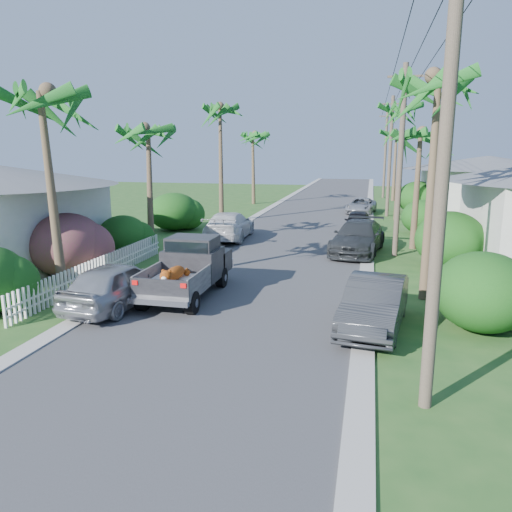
% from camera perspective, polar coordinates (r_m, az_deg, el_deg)
% --- Properties ---
extents(ground, '(120.00, 120.00, 0.00)m').
position_cam_1_polar(ground, '(13.70, -6.53, -10.14)').
color(ground, '#25511E').
rests_on(ground, ground).
extents(road, '(8.00, 100.00, 0.02)m').
position_cam_1_polar(road, '(37.53, 6.23, 4.23)').
color(road, '#38383A').
rests_on(road, ground).
extents(curb_left, '(0.60, 100.00, 0.06)m').
position_cam_1_polar(curb_left, '(38.26, -0.19, 4.49)').
color(curb_left, '#A5A39E').
rests_on(curb_left, ground).
extents(curb_right, '(0.60, 100.00, 0.06)m').
position_cam_1_polar(curb_right, '(37.28, 12.82, 3.98)').
color(curb_right, '#A5A39E').
rests_on(curb_right, ground).
extents(pickup_truck, '(1.98, 5.12, 2.06)m').
position_cam_1_polar(pickup_truck, '(18.16, -7.50, -1.19)').
color(pickup_truck, black).
rests_on(pickup_truck, ground).
extents(parked_car_rn, '(2.18, 4.69, 1.49)m').
position_cam_1_polar(parked_car_rn, '(15.00, 13.38, -5.37)').
color(parked_car_rn, '#2F3134').
rests_on(parked_car_rn, ground).
extents(parked_car_rm, '(2.95, 5.73, 1.59)m').
position_cam_1_polar(parked_car_rm, '(25.57, 11.58, 2.09)').
color(parked_car_rm, '#2D3032').
rests_on(parked_car_rm, ground).
extents(parked_car_rf, '(1.70, 3.93, 1.32)m').
position_cam_1_polar(parked_car_rf, '(31.83, 11.55, 3.81)').
color(parked_car_rf, black).
rests_on(parked_car_rf, ground).
extents(parked_car_rd, '(2.58, 4.61, 1.22)m').
position_cam_1_polar(parked_car_rd, '(41.38, 11.93, 5.62)').
color(parked_car_rd, '#A2A3A9').
rests_on(parked_car_rd, ground).
extents(parked_car_ln, '(2.30, 4.70, 1.54)m').
position_cam_1_polar(parked_car_ln, '(17.15, -15.58, -3.18)').
color(parked_car_ln, '#A1A2A8').
rests_on(parked_car_ln, ground).
extents(parked_car_lf, '(2.48, 5.51, 1.57)m').
position_cam_1_polar(parked_car_lf, '(28.99, -3.06, 3.48)').
color(parked_car_lf, silver).
rests_on(parked_car_lf, ground).
extents(palm_l_a, '(4.40, 4.40, 8.20)m').
position_cam_1_polar(palm_l_a, '(18.33, -23.16, 16.74)').
color(palm_l_a, brown).
rests_on(palm_l_a, ground).
extents(palm_l_b, '(4.40, 4.40, 7.40)m').
position_cam_1_polar(palm_l_b, '(26.39, -12.35, 14.04)').
color(palm_l_b, brown).
rests_on(palm_l_b, ground).
extents(palm_l_c, '(4.40, 4.40, 9.20)m').
position_cam_1_polar(palm_l_c, '(35.55, -4.14, 16.60)').
color(palm_l_c, brown).
rests_on(palm_l_c, ground).
extents(palm_l_d, '(4.40, 4.40, 7.70)m').
position_cam_1_polar(palm_l_d, '(47.19, -0.32, 13.76)').
color(palm_l_d, brown).
rests_on(palm_l_d, ground).
extents(palm_r_a, '(4.40, 4.40, 8.70)m').
position_cam_1_polar(palm_r_a, '(18.16, 20.22, 18.57)').
color(palm_r_a, brown).
rests_on(palm_r_a, ground).
extents(palm_r_b, '(4.40, 4.40, 7.20)m').
position_cam_1_polar(palm_r_b, '(27.03, 18.29, 13.25)').
color(palm_r_b, brown).
rests_on(palm_r_b, ground).
extents(palm_r_c, '(4.40, 4.40, 9.40)m').
position_cam_1_polar(palm_r_c, '(38.08, 16.40, 16.16)').
color(palm_r_c, brown).
rests_on(palm_r_c, ground).
extents(palm_r_d, '(4.40, 4.40, 8.00)m').
position_cam_1_polar(palm_r_d, '(51.99, 15.79, 13.50)').
color(palm_r_d, brown).
rests_on(palm_r_d, ground).
extents(shrub_l_b, '(3.00, 3.30, 2.60)m').
position_cam_1_polar(shrub_l_b, '(21.98, -20.77, 1.23)').
color(shrub_l_b, '#AA185A').
rests_on(shrub_l_b, ground).
extents(shrub_l_c, '(2.40, 2.64, 2.00)m').
position_cam_1_polar(shrub_l_c, '(25.20, -14.97, 2.24)').
color(shrub_l_c, '#124112').
rests_on(shrub_l_c, ground).
extents(shrub_l_d, '(3.20, 3.52, 2.40)m').
position_cam_1_polar(shrub_l_d, '(32.60, -9.40, 5.04)').
color(shrub_l_d, '#124112').
rests_on(shrub_l_d, ground).
extents(shrub_r_a, '(2.80, 3.08, 2.30)m').
position_cam_1_polar(shrub_r_a, '(15.80, 24.52, -3.73)').
color(shrub_r_a, '#124112').
rests_on(shrub_r_a, ground).
extents(shrub_r_b, '(3.00, 3.30, 2.50)m').
position_cam_1_polar(shrub_r_b, '(23.52, 21.28, 1.74)').
color(shrub_r_b, '#124112').
rests_on(shrub_r_b, ground).
extents(shrub_r_c, '(2.60, 2.86, 2.10)m').
position_cam_1_polar(shrub_r_c, '(32.34, 18.53, 4.25)').
color(shrub_r_c, '#124112').
rests_on(shrub_r_c, ground).
extents(shrub_r_d, '(3.20, 3.52, 2.60)m').
position_cam_1_polar(shrub_r_d, '(42.26, 18.00, 6.37)').
color(shrub_r_d, '#124112').
rests_on(shrub_r_d, ground).
extents(picket_fence, '(0.10, 11.00, 1.00)m').
position_cam_1_polar(picket_fence, '(20.78, -17.22, -1.38)').
color(picket_fence, white).
rests_on(picket_fence, ground).
extents(house_right_far, '(9.00, 8.00, 4.60)m').
position_cam_1_polar(house_right_far, '(42.92, 24.78, 7.03)').
color(house_right_far, silver).
rests_on(house_right_far, ground).
extents(utility_pole_a, '(1.60, 0.26, 9.00)m').
position_cam_1_polar(utility_pole_a, '(10.02, 20.52, 8.05)').
color(utility_pole_a, brown).
rests_on(utility_pole_a, ground).
extents(utility_pole_b, '(1.60, 0.26, 9.00)m').
position_cam_1_polar(utility_pole_b, '(24.96, 16.17, 10.40)').
color(utility_pole_b, brown).
rests_on(utility_pole_b, ground).
extents(utility_pole_c, '(1.60, 0.26, 9.00)m').
position_cam_1_polar(utility_pole_c, '(39.94, 15.06, 10.98)').
color(utility_pole_c, brown).
rests_on(utility_pole_c, ground).
extents(utility_pole_d, '(1.60, 0.26, 9.00)m').
position_cam_1_polar(utility_pole_d, '(54.94, 14.56, 11.25)').
color(utility_pole_d, brown).
rests_on(utility_pole_d, ground).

